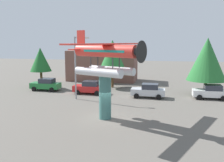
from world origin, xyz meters
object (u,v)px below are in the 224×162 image
Objects in this scene: car_mid_red at (89,87)px; tree_center_back at (207,59)px; display_pedestal at (105,97)px; streetlight_primary at (77,63)px; storefront_building at (103,65)px; car_far_silver at (148,91)px; car_distant_white at (211,92)px; car_near_green at (46,84)px; floatplane_monument at (106,56)px; tree_east at (112,55)px; tree_west at (41,60)px.

car_mid_red is 0.56× the size of tree_center_back.
tree_center_back is at bearing 49.34° from display_pedestal.
storefront_building is at bearing 92.58° from streetlight_primary.
car_far_silver is 1.00× the size of car_distant_white.
display_pedestal is 0.33× the size of storefront_building.
car_near_green is 1.00× the size of car_mid_red.
floatplane_monument is 0.83× the size of storefront_building.
tree_east is at bearing -63.85° from storefront_building.
display_pedestal is at bearing -44.42° from tree_west.
storefront_building is 7.69m from tree_east.
floatplane_monument reaches higher than streetlight_primary.
tree_west reaches higher than car_near_green.
car_mid_red is (-4.64, 10.10, -1.13)m from display_pedestal.
car_mid_red is 0.56× the size of streetlight_primary.
tree_east is (-5.88, 5.88, 4.02)m from car_far_silver.
floatplane_monument is 16.01m from tree_center_back.
car_mid_red is 12.09m from storefront_building.
car_near_green is 0.58× the size of tree_east.
storefront_building reaches higher than car_far_silver.
storefront_building reaches higher than car_distant_white.
car_far_silver is (3.18, 9.55, -4.81)m from floatplane_monument.
tree_center_back is at bearing -1.67° from tree_west.
display_pedestal is 0.56× the size of tree_east.
floatplane_monument is 12.20m from car_mid_red.
car_near_green is at bearing -177.04° from tree_center_back.
floatplane_monument reaches higher than tree_east.
display_pedestal is 0.96× the size of car_distant_white.
car_far_silver is 8.54m from tree_center_back.
display_pedestal is at bearing -80.50° from tree_east.
car_near_green is 4.19m from tree_west.
floatplane_monument reaches higher than car_distant_white.
display_pedestal reaches higher than car_distant_white.
tree_center_back reaches higher than car_far_silver.
car_mid_red is 0.58× the size of tree_east.
streetlight_primary reaches higher than car_near_green.
car_distant_white is at bearing 43.57° from display_pedestal.
car_near_green and car_far_silver have the same top height.
streetlight_primary is 1.05× the size of tree_east.
floatplane_monument is at bearing 136.29° from car_near_green.
car_distant_white is 0.58× the size of tree_east.
streetlight_primary is (-0.50, -3.27, 3.53)m from car_mid_red.
car_near_green is at bearing -117.17° from storefront_building.
streetlight_primary is at bearing 146.51° from car_near_green.
display_pedestal is at bearing -75.17° from storefront_building.
car_distant_white is at bearing 67.19° from floatplane_monument.
streetlight_primary reaches higher than tree_east.
car_distant_white is 16.75m from streetlight_primary.
car_far_silver is (3.30, 9.50, -1.13)m from display_pedestal.
display_pedestal reaches higher than car_near_green.
car_near_green is at bearing 146.51° from streetlight_primary.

